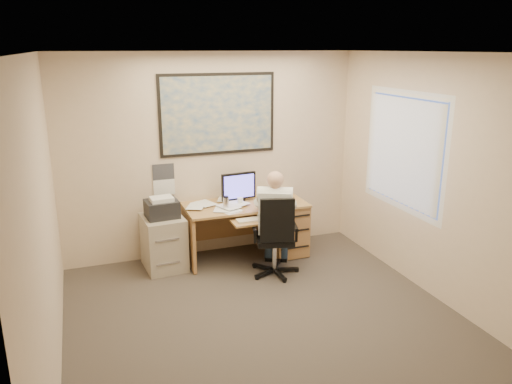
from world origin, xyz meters
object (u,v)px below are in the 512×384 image
object	(u,v)px
office_chair	(277,251)
filing_cabinet	(163,238)
desk	(267,222)
person	(274,223)

from	to	relation	value
office_chair	filing_cabinet	bearing A→B (deg)	166.55
desk	person	size ratio (longest dim) A/B	1.22
filing_cabinet	person	bearing A→B (deg)	-30.14
office_chair	person	xyz separation A→B (m)	(-0.01, 0.08, 0.35)
desk	filing_cabinet	world-z (taller)	desk
filing_cabinet	person	xyz separation A→B (m)	(1.27, -0.61, 0.25)
desk	filing_cabinet	size ratio (longest dim) A/B	1.68
filing_cabinet	person	size ratio (longest dim) A/B	0.73
person	office_chair	bearing A→B (deg)	-55.12
filing_cabinet	office_chair	distance (m)	1.46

